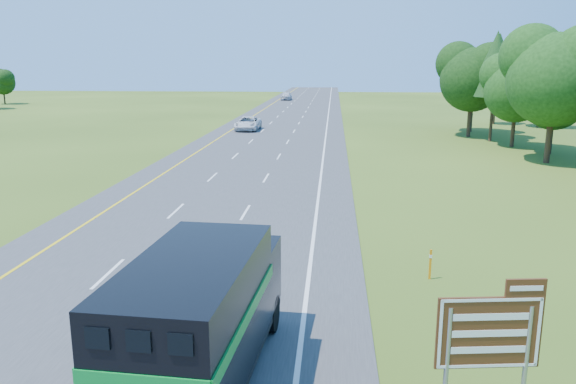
% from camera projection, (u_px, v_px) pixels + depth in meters
% --- Properties ---
extents(road, '(15.00, 260.00, 0.04)m').
position_uv_depth(road, '(273.00, 138.00, 58.27)').
color(road, '#38383A').
rests_on(road, ground).
extents(lane_markings, '(11.15, 260.00, 0.01)m').
position_uv_depth(lane_markings, '(272.00, 138.00, 58.27)').
color(lane_markings, yellow).
rests_on(lane_markings, road).
extents(horse_truck, '(2.93, 7.91, 3.44)m').
position_uv_depth(horse_truck, '(203.00, 316.00, 12.84)').
color(horse_truck, black).
rests_on(horse_truck, road).
extents(white_suv, '(2.62, 5.61, 1.55)m').
position_uv_depth(white_suv, '(248.00, 123.00, 64.80)').
color(white_suv, silver).
rests_on(white_suv, road).
extents(far_car, '(2.16, 5.19, 1.76)m').
position_uv_depth(far_car, '(286.00, 96.00, 119.00)').
color(far_car, silver).
rests_on(far_car, road).
extents(exit_sign, '(2.07, 0.33, 3.53)m').
position_uv_depth(exit_sign, '(490.00, 339.00, 10.92)').
color(exit_sign, gray).
rests_on(exit_sign, ground).
extents(delineator, '(0.09, 0.05, 1.11)m').
position_uv_depth(delineator, '(430.00, 263.00, 19.96)').
color(delineator, orange).
rests_on(delineator, ground).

